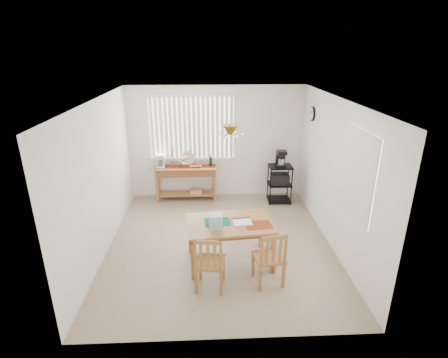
{
  "coord_description": "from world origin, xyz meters",
  "views": [
    {
      "loc": [
        -0.18,
        -5.57,
        3.39
      ],
      "look_at": [
        0.1,
        0.55,
        1.05
      ],
      "focal_mm": 28.0,
      "sensor_mm": 36.0,
      "label": 1
    }
  ],
  "objects_px": {
    "sideboard": "(186,175)",
    "dining_table": "(230,227)",
    "cart_items": "(281,159)",
    "chair_left": "(210,263)",
    "chair_right": "(269,258)",
    "wire_cart": "(280,180)"
  },
  "relations": [
    {
      "from": "dining_table",
      "to": "chair_left",
      "type": "xyz_separation_m",
      "value": [
        -0.33,
        -0.68,
        -0.2
      ]
    },
    {
      "from": "cart_items",
      "to": "chair_left",
      "type": "xyz_separation_m",
      "value": [
        -1.62,
        -3.05,
        -0.6
      ]
    },
    {
      "from": "cart_items",
      "to": "dining_table",
      "type": "distance_m",
      "value": 2.72
    },
    {
      "from": "cart_items",
      "to": "chair_left",
      "type": "height_order",
      "value": "cart_items"
    },
    {
      "from": "sideboard",
      "to": "dining_table",
      "type": "height_order",
      "value": "sideboard"
    },
    {
      "from": "wire_cart",
      "to": "chair_right",
      "type": "bearing_deg",
      "value": -103.84
    },
    {
      "from": "chair_right",
      "to": "wire_cart",
      "type": "bearing_deg",
      "value": 76.16
    },
    {
      "from": "sideboard",
      "to": "wire_cart",
      "type": "bearing_deg",
      "value": -6.96
    },
    {
      "from": "cart_items",
      "to": "chair_left",
      "type": "bearing_deg",
      "value": -117.94
    },
    {
      "from": "sideboard",
      "to": "chair_right",
      "type": "height_order",
      "value": "chair_right"
    },
    {
      "from": "wire_cart",
      "to": "chair_right",
      "type": "xyz_separation_m",
      "value": [
        -0.73,
        -2.97,
        -0.08
      ]
    },
    {
      "from": "sideboard",
      "to": "cart_items",
      "type": "xyz_separation_m",
      "value": [
        2.13,
        -0.25,
        0.45
      ]
    },
    {
      "from": "dining_table",
      "to": "chair_right",
      "type": "height_order",
      "value": "chair_right"
    },
    {
      "from": "dining_table",
      "to": "chair_right",
      "type": "bearing_deg",
      "value": -47.51
    },
    {
      "from": "sideboard",
      "to": "chair_left",
      "type": "relative_size",
      "value": 1.56
    },
    {
      "from": "chair_left",
      "to": "chair_right",
      "type": "xyz_separation_m",
      "value": [
        0.89,
        0.08,
        0.0
      ]
    },
    {
      "from": "sideboard",
      "to": "chair_left",
      "type": "distance_m",
      "value": 3.34
    },
    {
      "from": "sideboard",
      "to": "cart_items",
      "type": "bearing_deg",
      "value": -6.72
    },
    {
      "from": "sideboard",
      "to": "chair_right",
      "type": "bearing_deg",
      "value": -66.6
    },
    {
      "from": "chair_left",
      "to": "wire_cart",
      "type": "bearing_deg",
      "value": 61.98
    },
    {
      "from": "chair_right",
      "to": "sideboard",
      "type": "bearing_deg",
      "value": 113.4
    },
    {
      "from": "sideboard",
      "to": "cart_items",
      "type": "relative_size",
      "value": 3.92
    }
  ]
}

